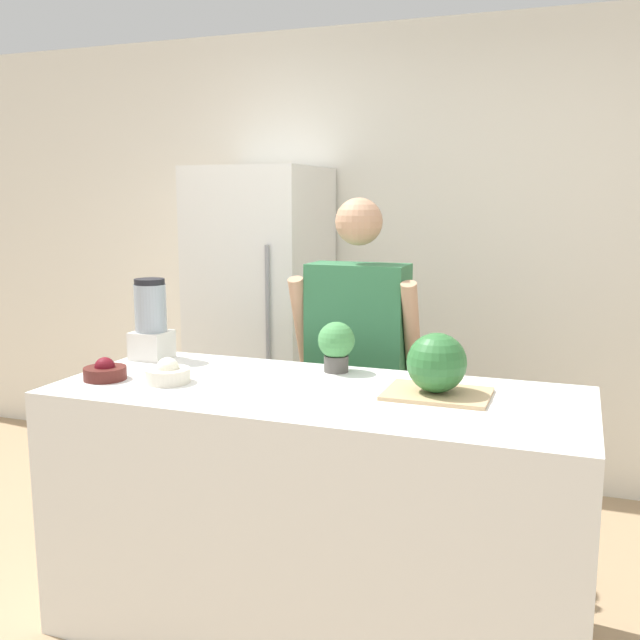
# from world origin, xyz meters

# --- Properties ---
(wall_back) EXTENTS (8.00, 0.06, 2.60)m
(wall_back) POSITION_xyz_m (0.00, 2.12, 1.30)
(wall_back) COLOR white
(wall_back) RESTS_ON ground_plane
(counter_island) EXTENTS (1.93, 0.79, 0.94)m
(counter_island) POSITION_xyz_m (0.00, 0.40, 0.47)
(counter_island) COLOR white
(counter_island) RESTS_ON ground_plane
(refrigerator) EXTENTS (0.66, 0.71, 1.80)m
(refrigerator) POSITION_xyz_m (-0.83, 1.73, 0.90)
(refrigerator) COLOR white
(refrigerator) RESTS_ON ground_plane
(person) EXTENTS (0.59, 0.26, 1.63)m
(person) POSITION_xyz_m (-0.06, 1.10, 0.83)
(person) COLOR #333338
(person) RESTS_ON ground_plane
(cutting_board) EXTENTS (0.36, 0.27, 0.01)m
(cutting_board) POSITION_xyz_m (0.43, 0.47, 0.95)
(cutting_board) COLOR tan
(cutting_board) RESTS_ON counter_island
(watermelon) EXTENTS (0.21, 0.21, 0.21)m
(watermelon) POSITION_xyz_m (0.42, 0.46, 1.06)
(watermelon) COLOR #2D6B33
(watermelon) RESTS_ON cutting_board
(bowl_cherries) EXTENTS (0.16, 0.16, 0.09)m
(bowl_cherries) POSITION_xyz_m (-0.81, 0.26, 0.97)
(bowl_cherries) COLOR #511E19
(bowl_cherries) RESTS_ON counter_island
(bowl_cream) EXTENTS (0.17, 0.17, 0.10)m
(bowl_cream) POSITION_xyz_m (-0.56, 0.30, 0.98)
(bowl_cream) COLOR beige
(bowl_cream) RESTS_ON counter_island
(blender) EXTENTS (0.15, 0.15, 0.35)m
(blender) POSITION_xyz_m (-0.85, 0.63, 1.11)
(blender) COLOR silver
(blender) RESTS_ON counter_island
(potted_plant) EXTENTS (0.15, 0.15, 0.20)m
(potted_plant) POSITION_xyz_m (-0.02, 0.68, 1.05)
(potted_plant) COLOR #514C47
(potted_plant) RESTS_ON counter_island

